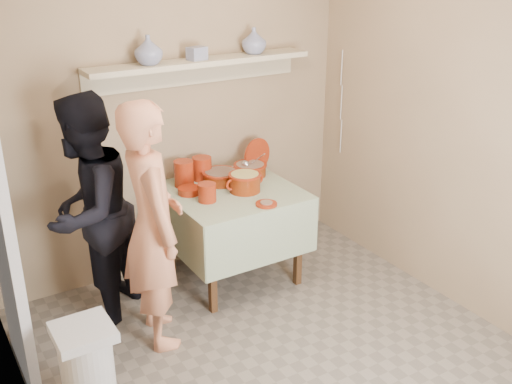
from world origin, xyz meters
TOP-DOWN VIEW (x-y plane):
  - ground at (0.00, 0.00)m, footprint 3.50×3.50m
  - tile_panel at (-1.46, 0.95)m, footprint 0.06×0.70m
  - plate_stack_a at (-0.02, 1.55)m, footprint 0.15×0.15m
  - plate_stack_b at (0.16, 1.60)m, footprint 0.16×0.16m
  - bowl_stack at (-0.01, 1.18)m, footprint 0.14×0.14m
  - empty_bowl at (-0.06, 1.38)m, footprint 0.17×0.17m
  - propped_lid at (0.67, 1.59)m, footprint 0.29×0.10m
  - vase_right at (0.67, 1.62)m, footprint 0.22×0.22m
  - vase_left at (-0.22, 1.61)m, footprint 0.28×0.28m
  - ceramic_box at (0.16, 1.60)m, footprint 0.16×0.13m
  - person_cook at (-0.58, 0.84)m, footprint 0.49×0.66m
  - person_helper at (-0.86, 1.30)m, footprint 1.01×1.01m
  - room_shell at (0.00, 0.00)m, footprint 3.04×3.54m
  - serving_table at (0.25, 1.28)m, footprint 0.97×0.97m
  - cazuela_meat_a at (0.25, 1.46)m, footprint 0.30×0.30m
  - cazuela_meat_b at (0.54, 1.48)m, footprint 0.28×0.28m
  - ladle at (0.50, 1.46)m, footprint 0.08×0.26m
  - cazuela_rice at (0.33, 1.20)m, footprint 0.33×0.25m
  - front_plate at (0.32, 0.89)m, footprint 0.16×0.16m
  - wall_shelf at (0.20, 1.65)m, footprint 1.80×0.25m
  - trash_bin at (-1.20, 0.38)m, footprint 0.32×0.32m
  - electrical_cord at (1.47, 1.48)m, footprint 0.01×0.05m

SIDE VIEW (x-z plane):
  - ground at x=0.00m, z-range 0.00..0.00m
  - trash_bin at x=-1.20m, z-range 0.00..0.56m
  - serving_table at x=0.25m, z-range 0.26..1.02m
  - front_plate at x=0.32m, z-range 0.76..0.78m
  - empty_bowl at x=-0.06m, z-range 0.76..0.81m
  - cazuela_meat_a at x=0.25m, z-range 0.77..0.87m
  - cazuela_meat_b at x=0.54m, z-range 0.77..0.87m
  - person_helper at x=-0.86m, z-range 0.00..1.65m
  - bowl_stack at x=-0.01m, z-range 0.76..0.90m
  - person_cook at x=-0.58m, z-range 0.00..1.67m
  - cazuela_rice at x=0.33m, z-range 0.77..0.92m
  - plate_stack_b at x=0.16m, z-range 0.76..0.95m
  - plate_stack_a at x=-0.02m, z-range 0.76..0.97m
  - ladle at x=0.50m, z-range 0.78..0.97m
  - propped_lid at x=0.67m, z-range 0.74..1.03m
  - tile_panel at x=-1.46m, z-range 0.00..2.00m
  - electrical_cord at x=1.47m, z-range 0.80..1.70m
  - room_shell at x=0.00m, z-range 0.30..2.92m
  - wall_shelf at x=0.20m, z-range 1.57..1.78m
  - ceramic_box at x=0.16m, z-range 1.72..1.82m
  - vase_right at x=0.67m, z-range 1.72..1.92m
  - vase_left at x=-0.22m, z-range 1.72..1.93m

